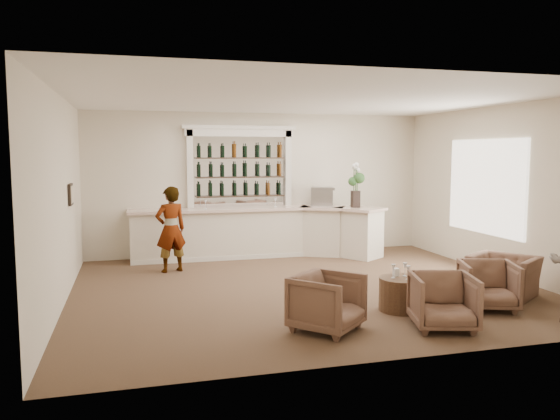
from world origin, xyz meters
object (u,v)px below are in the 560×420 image
object	(u,v)px
espresso_machine	(322,196)
armchair_right	(488,285)
sommelier	(171,229)
armchair_left	(327,302)
bar_counter	(259,232)
cocktail_table	(401,294)
armchair_far	(504,275)
flower_vase	(356,182)
armchair_center	(443,302)

from	to	relation	value
espresso_machine	armchair_right	bearing A→B (deg)	-57.57
sommelier	armchair_left	world-z (taller)	sommelier
bar_counter	cocktail_table	distance (m)	4.84
sommelier	armchair_far	bearing A→B (deg)	131.08
sommelier	flower_vase	distance (m)	4.31
espresso_machine	flower_vase	xyz separation A→B (m)	(0.59, -0.59, 0.35)
cocktail_table	armchair_right	distance (m)	1.35
flower_vase	armchair_right	bearing A→B (deg)	-86.33
armchair_far	armchair_right	bearing A→B (deg)	-83.36
bar_counter	armchair_center	size ratio (longest dim) A/B	6.88
bar_counter	armchair_center	distance (m)	5.78
armchair_far	espresso_machine	bearing A→B (deg)	167.08
armchair_center	armchair_right	distance (m)	1.35
armchair_left	espresso_machine	world-z (taller)	espresso_machine
cocktail_table	armchair_far	distance (m)	2.14
sommelier	armchair_far	world-z (taller)	sommelier
armchair_center	flower_vase	xyz separation A→B (m)	(0.90, 5.13, 1.33)
armchair_left	espresso_machine	distance (m)	5.76
cocktail_table	armchair_center	bearing A→B (deg)	-82.13
armchair_center	espresso_machine	distance (m)	5.81
armchair_left	armchair_right	distance (m)	2.74
bar_counter	armchair_right	size ratio (longest dim) A/B	7.07
bar_counter	sommelier	size ratio (longest dim) A/B	3.32
sommelier	cocktail_table	bearing A→B (deg)	113.79
bar_counter	flower_vase	distance (m)	2.49
armchair_center	armchair_far	size ratio (longest dim) A/B	0.82
bar_counter	sommelier	world-z (taller)	sommelier
cocktail_table	sommelier	distance (m)	4.88
cocktail_table	armchair_far	world-z (taller)	armchair_far
armchair_left	armchair_right	bearing A→B (deg)	-35.69
armchair_center	sommelier	bearing A→B (deg)	141.71
armchair_right	cocktail_table	bearing A→B (deg)	-172.24
armchair_center	cocktail_table	bearing A→B (deg)	114.00
armchair_right	armchair_far	world-z (taller)	armchair_right
armchair_center	espresso_machine	world-z (taller)	espresso_machine
armchair_left	armchair_far	bearing A→B (deg)	-26.53
cocktail_table	armchair_left	distance (m)	1.53
bar_counter	sommelier	distance (m)	2.30
armchair_left	flower_vase	xyz separation A→B (m)	(2.43, 4.79, 1.32)
cocktail_table	armchair_left	size ratio (longest dim) A/B	0.79
armchair_right	espresso_machine	world-z (taller)	espresso_machine
armchair_right	armchair_left	bearing A→B (deg)	-153.34
sommelier	armchair_far	size ratio (longest dim) A/B	1.69
flower_vase	sommelier	bearing A→B (deg)	-172.81
sommelier	flower_vase	bearing A→B (deg)	170.13
armchair_left	armchair_far	size ratio (longest dim) A/B	0.83
armchair_center	flower_vase	world-z (taller)	flower_vase
bar_counter	armchair_far	bearing A→B (deg)	-53.15
cocktail_table	armchair_left	world-z (taller)	armchair_left
sommelier	espresso_machine	size ratio (longest dim) A/B	3.41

